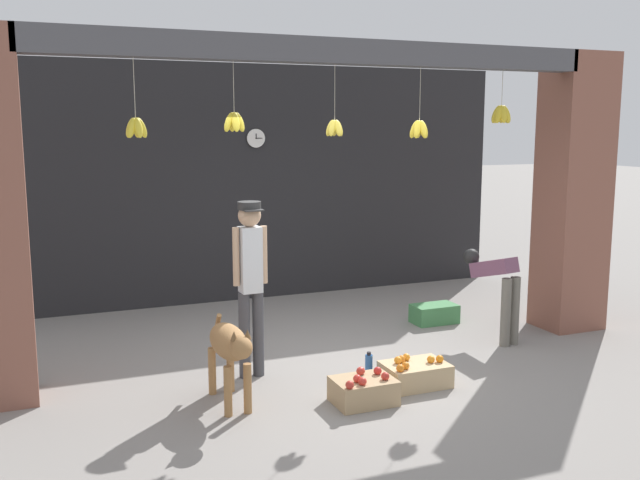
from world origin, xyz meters
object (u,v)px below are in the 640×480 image
at_px(shopkeeper, 250,274).
at_px(fruit_crate_oranges, 415,374).
at_px(dog, 230,346).
at_px(produce_box_green, 434,314).
at_px(wall_clock, 256,138).
at_px(fruit_crate_apples, 364,390).
at_px(worker_stooping, 497,284).
at_px(water_bottle, 369,368).

height_order(shopkeeper, fruit_crate_oranges, shopkeeper).
bearing_deg(dog, produce_box_green, 117.56).
bearing_deg(wall_clock, produce_box_green, -51.02).
height_order(fruit_crate_oranges, produce_box_green, fruit_crate_oranges).
bearing_deg(shopkeeper, fruit_crate_apples, 122.72).
relative_size(shopkeeper, fruit_crate_oranges, 2.87).
distance_m(shopkeeper, produce_box_green, 2.96).
distance_m(worker_stooping, fruit_crate_oranges, 1.88).
relative_size(produce_box_green, wall_clock, 2.04).
bearing_deg(wall_clock, dog, -110.64).
height_order(produce_box_green, water_bottle, water_bottle).
bearing_deg(shopkeeper, wall_clock, -110.52).
height_order(worker_stooping, fruit_crate_oranges, worker_stooping).
height_order(worker_stooping, produce_box_green, worker_stooping).
bearing_deg(dog, worker_stooping, 101.83).
relative_size(worker_stooping, produce_box_green, 1.82).
relative_size(fruit_crate_oranges, produce_box_green, 1.09).
xyz_separation_m(produce_box_green, water_bottle, (-1.66, -1.56, 0.02)).
bearing_deg(fruit_crate_apples, wall_clock, 86.08).
bearing_deg(wall_clock, water_bottle, -90.16).
bearing_deg(shopkeeper, water_bottle, 147.18).
bearing_deg(dog, fruit_crate_oranges, 83.44).
bearing_deg(water_bottle, fruit_crate_apples, -120.96).
bearing_deg(dog, wall_clock, 158.91).
relative_size(shopkeeper, wall_clock, 6.36).
height_order(dog, worker_stooping, worker_stooping).
xyz_separation_m(worker_stooping, produce_box_green, (-0.26, 0.89, -0.55)).
height_order(fruit_crate_oranges, wall_clock, wall_clock).
distance_m(dog, fruit_crate_oranges, 1.79).
xyz_separation_m(worker_stooping, water_bottle, (-1.92, -0.66, -0.52)).
xyz_separation_m(shopkeeper, wall_clock, (0.99, 3.02, 1.23)).
height_order(dog, fruit_crate_apples, dog).
xyz_separation_m(shopkeeper, water_bottle, (0.98, -0.58, -0.88)).
xyz_separation_m(shopkeeper, fruit_crate_apples, (0.72, -1.03, -0.90)).
xyz_separation_m(fruit_crate_oranges, produce_box_green, (1.29, 1.80, 0.00)).
bearing_deg(worker_stooping, water_bottle, -172.21).
height_order(worker_stooping, water_bottle, worker_stooping).
distance_m(shopkeeper, fruit_crate_oranges, 1.82).
relative_size(dog, fruit_crate_oranges, 1.72).
relative_size(dog, produce_box_green, 1.87).
bearing_deg(shopkeeper, worker_stooping, 179.37).
bearing_deg(water_bottle, fruit_crate_oranges, -32.72).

